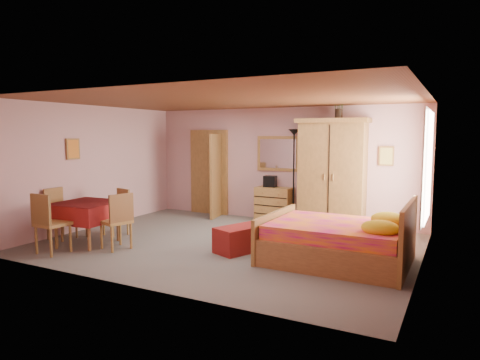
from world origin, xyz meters
The scene contains 23 objects.
floor centered at (0.00, 0.00, 0.00)m, with size 6.50×6.50×0.00m, color slate.
ceiling centered at (0.00, 0.00, 2.60)m, with size 6.50×6.50×0.00m, color brown.
wall_back centered at (0.00, 2.50, 1.30)m, with size 6.50×0.10×2.60m, color #C38D8D.
wall_front centered at (0.00, -2.50, 1.30)m, with size 6.50×0.10×2.60m, color #C38D8D.
wall_left centered at (-3.25, 0.00, 1.30)m, with size 0.10×5.00×2.60m, color #C38D8D.
wall_right centered at (3.25, 0.00, 1.30)m, with size 0.10×5.00×2.60m, color #C38D8D.
doorway centered at (-1.90, 2.47, 1.02)m, with size 1.06×0.12×2.15m, color #9E6B35.
window centered at (3.21, 1.20, 1.45)m, with size 0.08×1.40×1.95m, color white.
picture_left centered at (-3.22, -0.60, 1.70)m, with size 0.04×0.32×0.42m, color orange.
picture_back centered at (2.35, 2.47, 1.55)m, with size 0.30×0.04×0.40m, color #D8BF59.
chest_of_drawers centered at (-0.05, 2.28, 0.39)m, with size 0.83×0.42×0.79m, color #AA7639.
wall_mirror centered at (-0.05, 2.49, 1.55)m, with size 1.02×0.05×0.81m, color silver.
stereo centered at (-0.16, 2.30, 0.92)m, with size 0.28×0.20×0.26m, color black.
floor_lamp centered at (0.39, 2.35, 1.05)m, with size 0.27×0.27×2.11m, color black.
wardrobe centered at (1.32, 2.19, 1.16)m, with size 1.48×0.76×2.32m, color olive.
sunflower_vase centered at (1.41, 2.23, 2.60)m, with size 0.22×0.22×0.56m, color yellow.
bed centered at (2.05, -0.17, 0.51)m, with size 2.19×1.72×1.01m, color #C71372.
bench centered at (0.52, -0.14, 0.22)m, with size 0.48×1.30×0.43m, color maroon.
dining_table centered at (-2.28, -1.16, 0.38)m, with size 1.04×1.04×0.76m, color maroon.
chair_south centered at (-2.30, -1.88, 0.51)m, with size 0.47×0.47×1.02m, color #A16F36.
chair_north centered at (-2.32, -0.40, 0.45)m, with size 0.41×0.41×0.91m, color #AE7D3B.
chair_west centered at (-2.98, -1.13, 0.49)m, with size 0.44×0.44×0.97m, color brown.
chair_east centered at (-1.56, -1.19, 0.49)m, with size 0.45×0.45×0.99m, color #AF7C3B.
Camera 1 is at (3.73, -6.67, 1.99)m, focal length 32.00 mm.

